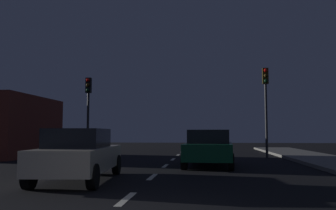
# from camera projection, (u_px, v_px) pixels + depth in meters

# --- Properties ---
(ground_plane) EXTENTS (80.00, 80.00, 0.00)m
(ground_plane) POSITION_uv_depth(u_px,v_px,m) (155.00, 175.00, 11.83)
(ground_plane) COLOR black
(lane_stripe_second) EXTENTS (0.16, 1.60, 0.01)m
(lane_stripe_second) POSITION_uv_depth(u_px,v_px,m) (126.00, 199.00, 7.47)
(lane_stripe_second) COLOR silver
(lane_stripe_second) RESTS_ON ground_plane
(lane_stripe_third) EXTENTS (0.16, 1.60, 0.01)m
(lane_stripe_third) POSITION_uv_depth(u_px,v_px,m) (152.00, 177.00, 11.24)
(lane_stripe_third) COLOR silver
(lane_stripe_third) RESTS_ON ground_plane
(lane_stripe_fourth) EXTENTS (0.16, 1.60, 0.01)m
(lane_stripe_fourth) POSITION_uv_depth(u_px,v_px,m) (165.00, 166.00, 15.01)
(lane_stripe_fourth) COLOR silver
(lane_stripe_fourth) RESTS_ON ground_plane
(lane_stripe_fifth) EXTENTS (0.16, 1.60, 0.01)m
(lane_stripe_fifth) POSITION_uv_depth(u_px,v_px,m) (173.00, 159.00, 18.78)
(lane_stripe_fifth) COLOR silver
(lane_stripe_fifth) RESTS_ON ground_plane
(lane_stripe_sixth) EXTENTS (0.16, 1.60, 0.01)m
(lane_stripe_sixth) POSITION_uv_depth(u_px,v_px,m) (178.00, 155.00, 22.55)
(lane_stripe_sixth) COLOR silver
(lane_stripe_sixth) RESTS_ON ground_plane
(lane_stripe_seventh) EXTENTS (0.16, 1.60, 0.01)m
(lane_stripe_seventh) POSITION_uv_depth(u_px,v_px,m) (182.00, 152.00, 26.32)
(lane_stripe_seventh) COLOR silver
(lane_stripe_seventh) RESTS_ON ground_plane
(traffic_signal_left) EXTENTS (0.32, 0.38, 4.67)m
(traffic_signal_left) POSITION_uv_depth(u_px,v_px,m) (88.00, 101.00, 20.90)
(traffic_signal_left) COLOR #2D2D30
(traffic_signal_left) RESTS_ON ground_plane
(traffic_signal_right) EXTENTS (0.32, 0.38, 5.06)m
(traffic_signal_right) POSITION_uv_depth(u_px,v_px,m) (266.00, 95.00, 19.89)
(traffic_signal_right) COLOR #2D2D30
(traffic_signal_right) RESTS_ON ground_plane
(car_stopped_ahead) EXTENTS (2.21, 4.54, 1.52)m
(car_stopped_ahead) POSITION_uv_depth(u_px,v_px,m) (209.00, 148.00, 14.88)
(car_stopped_ahead) COLOR #0F4C2D
(car_stopped_ahead) RESTS_ON ground_plane
(car_adjacent_lane) EXTENTS (2.10, 4.60, 1.52)m
(car_adjacent_lane) POSITION_uv_depth(u_px,v_px,m) (80.00, 154.00, 10.38)
(car_adjacent_lane) COLOR beige
(car_adjacent_lane) RESTS_ON ground_plane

